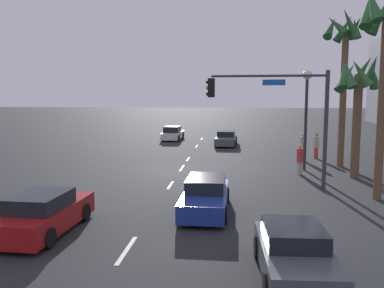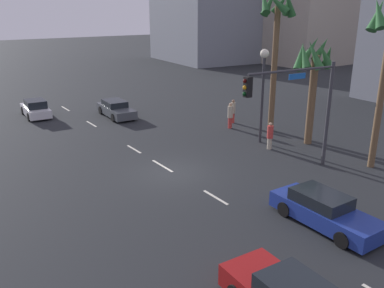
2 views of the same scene
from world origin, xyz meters
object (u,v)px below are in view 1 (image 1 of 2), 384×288
car_0 (206,196)px  traffic_signal (282,107)px  car_2 (226,139)px  pedestrian_0 (303,146)px  car_1 (173,134)px  palm_tree_0 (344,50)px  car_3 (294,254)px  pedestrian_1 (300,159)px  pedestrian_2 (316,145)px  car_4 (44,214)px  streetlamp (306,100)px  palm_tree_2 (357,88)px

car_0 → traffic_signal: 6.63m
car_2 → pedestrian_0: (8.01, 5.47, 0.40)m
car_1 → palm_tree_0: size_ratio=0.43×
car_3 → pedestrian_0: size_ratio=2.11×
car_2 → pedestrian_1: (13.11, 4.46, 0.30)m
car_0 → palm_tree_0: bearing=144.3°
traffic_signal → pedestrian_2: size_ratio=3.25×
car_4 → pedestrian_2: size_ratio=2.47×
streetlamp → palm_tree_2: 3.14m
car_3 → palm_tree_2: (-13.22, 5.18, 4.38)m
car_0 → car_3: size_ratio=1.17×
palm_tree_2 → car_3: bearing=-21.4°
car_2 → car_4: (24.24, -5.75, 0.05)m
pedestrian_1 → palm_tree_0: (-2.93, 2.95, 6.45)m
car_1 → car_2: bearing=55.6°
traffic_signal → streetlamp: size_ratio=0.98×
car_3 → pedestrian_0: 19.16m
car_2 → traffic_signal: size_ratio=0.80×
pedestrian_2 → car_4: bearing=-35.6°
pedestrian_0 → palm_tree_0: 6.99m
traffic_signal → pedestrian_0: traffic_signal is taller
car_2 → car_0: bearing=-1.3°
car_0 → car_4: size_ratio=1.04×
palm_tree_2 → car_0: bearing=-46.1°
palm_tree_0 → palm_tree_2: bearing=-1.5°
palm_tree_0 → palm_tree_2: size_ratio=1.43×
streetlamp → pedestrian_2: streetlamp is taller
car_3 → streetlamp: bearing=169.5°
pedestrian_2 → car_2: bearing=-136.8°
pedestrian_1 → car_3: bearing=-9.5°
car_3 → palm_tree_0: bearing=162.5°
car_1 → palm_tree_2: bearing=36.3°
car_1 → palm_tree_2: (17.37, 12.75, 4.36)m
pedestrian_2 → palm_tree_0: size_ratio=0.19×
palm_tree_2 → car_4: bearing=-51.0°
car_0 → pedestrian_2: pedestrian_2 is taller
car_4 → streetlamp: 16.86m
streetlamp → palm_tree_0: palm_tree_0 is taller
streetlamp → palm_tree_2: size_ratio=0.88×
car_2 → pedestrian_2: size_ratio=2.59×
car_0 → pedestrian_1: pedestrian_1 is taller
car_1 → pedestrian_1: 19.52m
car_0 → traffic_signal: size_ratio=0.79×
pedestrian_0 → pedestrian_1: pedestrian_0 is taller
car_2 → streetlamp: (11.73, 4.96, 3.65)m
car_4 → streetlamp: (-12.51, 10.72, 3.60)m
streetlamp → palm_tree_2: palm_tree_2 is taller
car_2 → palm_tree_0: palm_tree_0 is taller
car_0 → car_2: (-21.17, 0.50, -0.02)m
car_4 → pedestrian_1: size_ratio=2.61×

